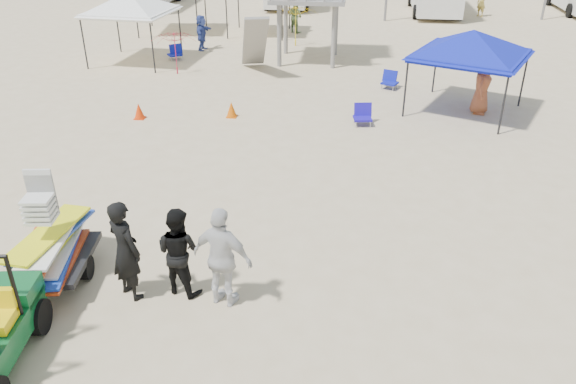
# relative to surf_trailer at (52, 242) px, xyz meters

# --- Properties ---
(ground) EXTENTS (140.00, 140.00, 0.00)m
(ground) POSITION_rel_surf_trailer_xyz_m (3.59, -1.51, -0.78)
(ground) COLOR beige
(ground) RESTS_ON ground
(surf_trailer) EXTENTS (1.41, 2.26, 1.92)m
(surf_trailer) POSITION_rel_surf_trailer_xyz_m (0.00, 0.00, 0.00)
(surf_trailer) COLOR black
(surf_trailer) RESTS_ON ground
(man_left) EXTENTS (0.82, 0.75, 1.88)m
(man_left) POSITION_rel_surf_trailer_xyz_m (1.51, -0.30, 0.16)
(man_left) COLOR black
(man_left) RESTS_ON ground
(man_mid) EXTENTS (0.97, 0.85, 1.66)m
(man_mid) POSITION_rel_surf_trailer_xyz_m (2.36, -0.05, 0.05)
(man_mid) COLOR black
(man_mid) RESTS_ON ground
(man_right) EXTENTS (1.17, 0.74, 1.86)m
(man_right) POSITION_rel_surf_trailer_xyz_m (3.21, -0.30, 0.15)
(man_right) COLOR silver
(man_right) RESTS_ON ground
(canopy_blue) EXTENTS (4.16, 4.16, 3.04)m
(canopy_blue) POSITION_rel_surf_trailer_xyz_m (8.75, 10.38, 1.71)
(canopy_blue) COLOR black
(canopy_blue) RESTS_ON ground
(umbrella_a) EXTENTS (2.24, 2.26, 1.69)m
(umbrella_a) POSITION_rel_surf_trailer_xyz_m (-1.89, 13.40, 0.06)
(umbrella_a) COLOR red
(umbrella_a) RESTS_ON ground
(umbrella_b) EXTENTS (2.87, 2.86, 1.87)m
(umbrella_b) POSITION_rel_surf_trailer_xyz_m (2.27, 18.77, 0.15)
(umbrella_b) COLOR yellow
(umbrella_b) RESTS_ON ground
(cone_near) EXTENTS (0.34, 0.34, 0.50)m
(cone_near) POSITION_rel_surf_trailer_xyz_m (-1.57, 8.35, -0.53)
(cone_near) COLOR #E93407
(cone_near) RESTS_ON ground
(cone_far) EXTENTS (0.34, 0.34, 0.50)m
(cone_far) POSITION_rel_surf_trailer_xyz_m (1.32, 8.87, -0.53)
(cone_far) COLOR #D85906
(cone_far) RESTS_ON ground
(beach_chair_a) EXTENTS (0.73, 0.83, 0.64)m
(beach_chair_a) POSITION_rel_surf_trailer_xyz_m (-2.67, 15.68, -0.47)
(beach_chair_a) COLOR #0E189A
(beach_chair_a) RESTS_ON ground
(beach_chair_b) EXTENTS (0.61, 0.66, 0.64)m
(beach_chair_b) POSITION_rel_surf_trailer_xyz_m (5.49, 8.77, -0.47)
(beach_chair_b) COLOR #1D10AF
(beach_chair_b) RESTS_ON ground
(beach_chair_c) EXTENTS (0.70, 0.77, 0.64)m
(beach_chair_c) POSITION_rel_surf_trailer_xyz_m (6.44, 12.64, -0.47)
(beach_chair_c) COLOR #0F18A7
(beach_chair_c) RESTS_ON ground
(distant_beachgoers) EXTENTS (14.80, 18.11, 1.79)m
(distant_beachgoers) POSITION_rel_surf_trailer_xyz_m (3.84, 17.72, 0.05)
(distant_beachgoers) COLOR gold
(distant_beachgoers) RESTS_ON ground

